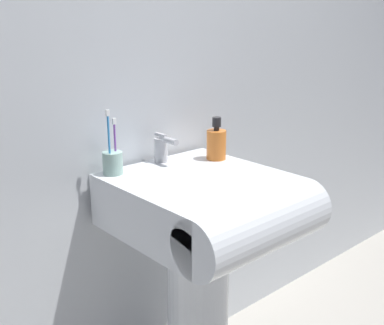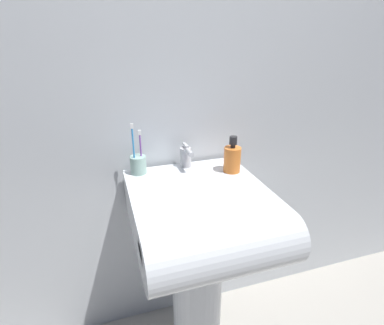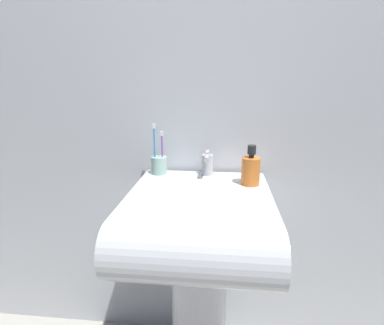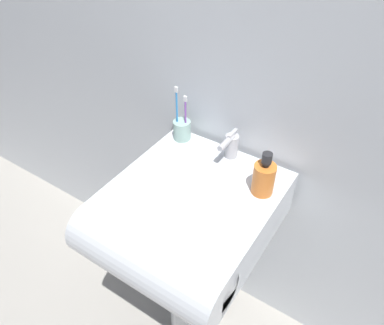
# 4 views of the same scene
# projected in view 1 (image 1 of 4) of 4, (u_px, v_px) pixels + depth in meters

# --- Properties ---
(wall_back) EXTENTS (5.00, 0.05, 2.40)m
(wall_back) POSITION_uv_depth(u_px,v_px,m) (141.00, 73.00, 1.70)
(wall_back) COLOR silver
(wall_back) RESTS_ON ground
(sink_pedestal) EXTENTS (0.22, 0.22, 0.71)m
(sink_pedestal) POSITION_uv_depth(u_px,v_px,m) (198.00, 317.00, 1.73)
(sink_pedestal) COLOR white
(sink_pedestal) RESTS_ON ground
(sink_basin) EXTENTS (0.51, 0.60, 0.18)m
(sink_basin) POSITION_uv_depth(u_px,v_px,m) (212.00, 207.00, 1.55)
(sink_basin) COLOR white
(sink_basin) RESTS_ON sink_pedestal
(faucet) EXTENTS (0.05, 0.12, 0.10)m
(faucet) POSITION_uv_depth(u_px,v_px,m) (162.00, 148.00, 1.72)
(faucet) COLOR #B7B7BC
(faucet) RESTS_ON sink_basin
(toothbrush_cup) EXTENTS (0.07, 0.07, 0.22)m
(toothbrush_cup) POSITION_uv_depth(u_px,v_px,m) (113.00, 162.00, 1.59)
(toothbrush_cup) COLOR #99BFB2
(toothbrush_cup) RESTS_ON sink_basin
(soap_bottle) EXTENTS (0.07, 0.07, 0.16)m
(soap_bottle) POSITION_uv_depth(u_px,v_px,m) (216.00, 143.00, 1.76)
(soap_bottle) COLOR orange
(soap_bottle) RESTS_ON sink_basin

